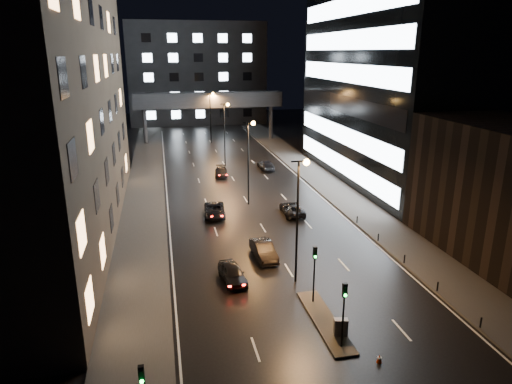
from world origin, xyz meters
TOP-DOWN VIEW (x-y plane):
  - ground at (0.00, 40.00)m, footprint 160.00×160.00m
  - sidewalk_left at (-12.50, 35.00)m, footprint 5.00×110.00m
  - sidewalk_right at (12.50, 35.00)m, footprint 5.00×110.00m
  - building_left at (-22.50, 24.00)m, footprint 15.00×48.00m
  - building_right_low at (20.00, 9.00)m, footprint 10.00×18.00m
  - building_right_glass at (25.00, 36.00)m, footprint 20.00×36.00m
  - building_far at (0.00, 98.00)m, footprint 34.00×14.00m
  - skybridge at (0.00, 70.00)m, footprint 30.00×3.00m
  - median_island at (0.30, 2.00)m, footprint 1.60×8.00m
  - traffic_signal_near at (0.30, 4.49)m, footprint 0.28×0.34m
  - traffic_signal_far at (0.30, -1.01)m, footprint 0.28×0.34m
  - bollard_row at (10.20, 6.50)m, footprint 0.12×25.12m
  - streetlight_near at (0.16, 8.00)m, footprint 1.45×0.50m
  - streetlight_mid_a at (0.16, 28.00)m, footprint 1.45×0.50m
  - streetlight_mid_b at (0.16, 48.00)m, footprint 1.45×0.50m
  - streetlight_far at (0.16, 68.00)m, footprint 1.45×0.50m
  - car_away_a at (-5.00, 9.06)m, footprint 2.20×4.40m
  - car_away_b at (-1.56, 12.81)m, footprint 1.87×4.69m
  - car_away_c at (-4.55, 24.69)m, footprint 2.72×5.15m
  - car_away_d at (-1.50, 41.77)m, footprint 2.34×4.62m
  - car_toward_a at (4.22, 23.50)m, footprint 2.35×4.87m
  - car_toward_b at (5.97, 44.39)m, footprint 2.11×5.07m
  - utility_cabinet at (0.70, 0.16)m, footprint 0.96×0.63m
  - cone_a at (2.00, -2.76)m, footprint 0.41×0.41m

SIDE VIEW (x-z plane):
  - ground at x=0.00m, z-range 0.00..0.00m
  - sidewalk_left at x=-12.50m, z-range 0.00..0.15m
  - sidewalk_right at x=12.50m, z-range 0.00..0.15m
  - median_island at x=0.30m, z-range 0.00..0.15m
  - cone_a at x=2.00m, z-range 0.00..0.55m
  - bollard_row at x=10.20m, z-range 0.00..0.90m
  - car_away_d at x=-1.50m, z-range 0.00..1.29m
  - car_toward_a at x=4.22m, z-range 0.00..1.34m
  - car_away_c at x=-4.55m, z-range 0.00..1.38m
  - car_away_a at x=-5.00m, z-range 0.00..1.44m
  - utility_cabinet at x=0.70m, z-range 0.15..1.30m
  - car_toward_b at x=5.97m, z-range 0.00..1.47m
  - car_away_b at x=-1.56m, z-range 0.00..1.52m
  - traffic_signal_near at x=0.30m, z-range 0.89..5.29m
  - traffic_signal_far at x=0.30m, z-range 0.89..5.29m
  - building_right_low at x=20.00m, z-range 0.00..12.00m
  - streetlight_near at x=0.16m, z-range 1.42..11.57m
  - streetlight_mid_a at x=0.16m, z-range 1.42..11.57m
  - streetlight_mid_b at x=0.16m, z-range 1.42..11.57m
  - streetlight_far at x=0.16m, z-range 1.42..11.57m
  - skybridge at x=0.00m, z-range 3.34..13.34m
  - building_far at x=0.00m, z-range 0.00..25.00m
  - building_left at x=-22.50m, z-range 0.00..40.00m
  - building_right_glass at x=25.00m, z-range 0.00..45.00m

